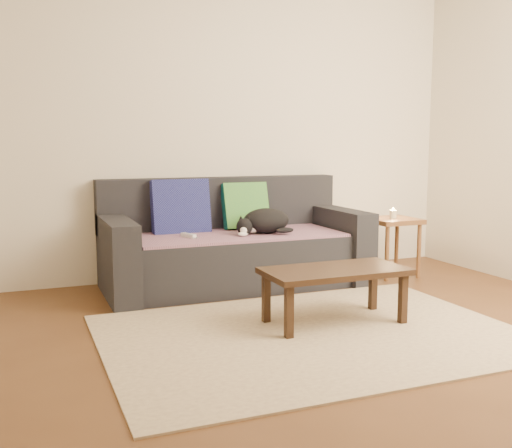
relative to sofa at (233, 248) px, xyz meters
name	(u,v)px	position (x,y,z in m)	size (l,w,h in m)	color
ground	(324,343)	(0.00, -1.57, -0.31)	(4.50, 4.50, 0.00)	brown
back_wall	(216,127)	(0.00, 0.43, 0.99)	(4.50, 0.04, 2.60)	beige
sofa	(233,248)	(0.00, 0.00, 0.00)	(2.10, 0.94, 0.87)	#232328
throw_blanket	(237,235)	(0.00, -0.09, 0.12)	(1.66, 0.74, 0.02)	#3E2443
cushion_navy	(181,209)	(-0.40, 0.17, 0.32)	(0.47, 0.12, 0.47)	#12124F
cushion_green	(245,206)	(0.17, 0.17, 0.32)	(0.39, 0.10, 0.39)	#0C4D44
cat	(264,221)	(0.21, -0.16, 0.23)	(0.52, 0.41, 0.20)	black
wii_remote_a	(188,235)	(-0.42, -0.14, 0.15)	(0.15, 0.04, 0.03)	white
wii_remote_b	(245,231)	(0.06, -0.10, 0.15)	(0.15, 0.04, 0.03)	white
side_table	(393,228)	(1.41, -0.19, 0.11)	(0.41, 0.41, 0.51)	brown
candle	(393,214)	(1.41, -0.19, 0.24)	(0.06, 0.06, 0.09)	beige
rug	(313,334)	(0.00, -1.42, -0.30)	(2.50, 1.80, 0.01)	#C4B087
coffee_table	(335,275)	(0.23, -1.27, 0.01)	(0.92, 0.46, 0.37)	black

